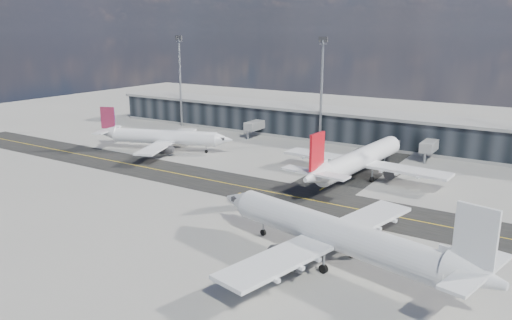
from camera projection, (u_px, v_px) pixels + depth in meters
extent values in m
plane|color=gray|center=(216.00, 189.00, 99.28)|extent=(300.00, 300.00, 0.00)
cube|color=black|center=(227.00, 183.00, 102.54)|extent=(180.00, 14.00, 0.02)
cube|color=black|center=(365.00, 163.00, 118.49)|extent=(14.00, 50.00, 0.02)
cube|color=yellow|center=(227.00, 183.00, 102.53)|extent=(180.00, 0.25, 0.01)
cube|color=yellow|center=(365.00, 163.00, 118.49)|extent=(0.25, 50.00, 0.01)
cube|color=black|center=(331.00, 125.00, 143.15)|extent=(150.00, 12.00, 8.00)
cube|color=gray|center=(331.00, 110.00, 142.04)|extent=(152.00, 13.00, 0.80)
cube|color=gray|center=(330.00, 138.00, 144.06)|extent=(150.00, 12.20, 0.80)
cube|color=gray|center=(257.00, 125.00, 147.14)|extent=(3.00, 10.00, 2.40)
cylinder|color=gray|center=(248.00, 135.00, 143.64)|extent=(0.60, 0.60, 2.40)
cube|color=gray|center=(431.00, 145.00, 121.17)|extent=(3.00, 10.00, 2.40)
cylinder|color=gray|center=(424.00, 158.00, 117.67)|extent=(0.60, 0.60, 2.40)
cylinder|color=gray|center=(180.00, 83.00, 160.88)|extent=(0.70, 0.70, 28.00)
cube|color=#2D2D30|center=(179.00, 38.00, 157.29)|extent=(2.50, 0.50, 1.40)
cylinder|color=gray|center=(321.00, 93.00, 134.91)|extent=(0.70, 0.70, 28.00)
cube|color=#2D2D30|center=(323.00, 39.00, 131.32)|extent=(2.50, 0.50, 1.40)
cylinder|color=white|center=(165.00, 137.00, 129.22)|extent=(27.43, 13.16, 3.72)
cone|color=white|center=(224.00, 140.00, 126.00)|extent=(5.65, 5.10, 3.72)
cone|color=white|center=(107.00, 132.00, 132.40)|extent=(6.52, 5.42, 3.72)
cube|color=white|center=(168.00, 141.00, 129.27)|extent=(15.32, 31.24, 0.46)
cylinder|color=#2D2D30|center=(180.00, 140.00, 134.61)|extent=(4.40, 3.36, 2.14)
cylinder|color=#2D2D30|center=(164.00, 149.00, 124.07)|extent=(4.40, 3.36, 2.14)
cube|color=silver|center=(179.00, 137.00, 134.42)|extent=(1.87, 0.99, 0.74)
cube|color=silver|center=(163.00, 147.00, 123.88)|extent=(1.87, 0.99, 0.74)
cube|color=#6A1A46|center=(108.00, 118.00, 131.31)|extent=(3.80, 1.75, 5.76)
cube|color=white|center=(107.00, 130.00, 132.26)|extent=(6.31, 11.36, 0.33)
cube|color=#2D2D30|center=(222.00, 138.00, 126.00)|extent=(2.45, 2.56, 0.65)
cylinder|color=gray|center=(206.00, 149.00, 127.61)|extent=(0.29, 0.29, 1.86)
cylinder|color=black|center=(206.00, 151.00, 127.78)|extent=(0.90, 0.60, 0.84)
cylinder|color=black|center=(166.00, 146.00, 132.86)|extent=(1.12, 0.79, 1.02)
cylinder|color=black|center=(158.00, 151.00, 127.59)|extent=(1.12, 0.79, 1.02)
cylinder|color=white|center=(361.00, 159.00, 104.99)|extent=(6.93, 32.65, 4.32)
cone|color=white|center=(394.00, 143.00, 119.16)|extent=(4.74, 5.73, 4.32)
cone|color=white|center=(315.00, 176.00, 90.24)|extent=(4.83, 6.81, 4.32)
cube|color=white|center=(363.00, 163.00, 106.10)|extent=(37.04, 8.36, 0.54)
cylinder|color=#2D2D30|center=(338.00, 162.00, 111.01)|extent=(2.84, 4.72, 2.48)
cylinder|color=#2D2D30|center=(393.00, 172.00, 103.45)|extent=(2.84, 4.72, 2.48)
cube|color=silver|center=(338.00, 158.00, 110.80)|extent=(0.61, 2.19, 0.86)
cube|color=silver|center=(394.00, 168.00, 103.23)|extent=(0.61, 2.19, 0.86)
cube|color=red|center=(317.00, 151.00, 89.51)|extent=(0.85, 4.56, 6.70)
cube|color=white|center=(315.00, 173.00, 90.08)|extent=(13.16, 4.07, 0.38)
cube|color=#2D2D30|center=(394.00, 142.00, 118.63)|extent=(2.54, 2.35, 0.76)
cylinder|color=gray|center=(384.00, 160.00, 115.75)|extent=(0.28, 0.28, 2.16)
cylinder|color=black|center=(384.00, 164.00, 115.96)|extent=(0.46, 1.00, 0.97)
cylinder|color=black|center=(344.00, 174.00, 106.99)|extent=(0.63, 1.23, 1.19)
cylinder|color=black|center=(372.00, 180.00, 103.21)|extent=(0.63, 1.23, 1.19)
cylinder|color=silver|center=(333.00, 233.00, 66.67)|extent=(32.63, 11.28, 4.33)
cone|color=silver|center=(239.00, 201.00, 79.26)|extent=(6.22, 5.40, 4.33)
cone|color=silver|center=(476.00, 276.00, 53.55)|extent=(7.28, 5.64, 4.33)
cube|color=silver|center=(326.00, 238.00, 67.68)|extent=(13.27, 37.09, 0.54)
cylinder|color=#2D2D30|center=(288.00, 258.00, 64.29)|extent=(4.98, 3.42, 2.49)
cylinder|color=#2D2D30|center=(347.00, 231.00, 73.17)|extent=(4.98, 3.42, 2.49)
cube|color=silver|center=(288.00, 252.00, 64.07)|extent=(2.21, 0.89, 0.87)
cube|color=silver|center=(347.00, 225.00, 72.95)|extent=(2.21, 0.89, 0.87)
cube|color=silver|center=(476.00, 236.00, 52.77)|extent=(4.54, 1.46, 6.71)
cube|color=silver|center=(477.00, 271.00, 53.38)|extent=(5.78, 13.33, 0.38)
cube|color=#2D2D30|center=(241.00, 199.00, 78.78)|extent=(2.63, 2.79, 0.76)
cylinder|color=gray|center=(263.00, 228.00, 76.32)|extent=(0.31, 0.31, 2.16)
cylinder|color=black|center=(263.00, 232.00, 76.53)|extent=(1.03, 0.58, 0.97)
cylinder|color=black|center=(323.00, 269.00, 64.65)|extent=(1.28, 0.79, 1.19)
cylinder|color=black|center=(352.00, 253.00, 69.09)|extent=(1.28, 0.79, 1.19)
cube|color=#E6AC0C|center=(245.00, 197.00, 92.14)|extent=(3.17, 1.77, 0.70)
cube|color=#E6AC0C|center=(249.00, 194.00, 91.59)|extent=(1.26, 1.43, 0.91)
cube|color=black|center=(249.00, 192.00, 91.50)|extent=(1.15, 1.37, 0.25)
cylinder|color=black|center=(251.00, 198.00, 92.39)|extent=(0.73, 0.34, 0.70)
cylinder|color=black|center=(248.00, 201.00, 91.25)|extent=(0.73, 0.34, 0.70)
cylinder|color=black|center=(242.00, 197.00, 93.23)|extent=(0.73, 0.34, 0.70)
cylinder|color=black|center=(239.00, 199.00, 92.08)|extent=(0.73, 0.34, 0.70)
imported|color=white|center=(335.00, 161.00, 117.24)|extent=(2.91, 5.75, 1.56)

